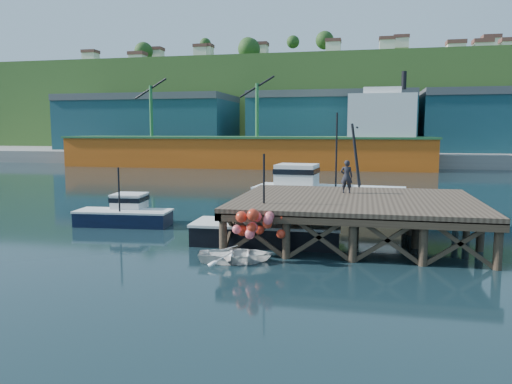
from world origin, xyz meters
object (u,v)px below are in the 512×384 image
(boat_black, at_px, (267,226))
(trawler, at_px, (326,192))
(dockworker, at_px, (347,177))
(boat_navy, at_px, (125,213))
(dinghy, at_px, (236,255))

(boat_black, relative_size, trawler, 0.71)
(dockworker, bearing_deg, boat_navy, 5.86)
(boat_navy, distance_m, trawler, 13.37)
(trawler, relative_size, dinghy, 3.24)
(trawler, xyz_separation_m, dockworker, (1.60, -6.31, 1.64))
(boat_navy, bearing_deg, dockworker, -0.76)
(boat_black, height_order, dinghy, boat_black)
(boat_navy, xyz_separation_m, trawler, (11.22, 7.24, 0.69))
(boat_black, relative_size, dockworker, 4.04)
(boat_black, distance_m, dinghy, 4.00)
(trawler, bearing_deg, boat_navy, -142.48)
(boat_navy, relative_size, dinghy, 1.78)
(boat_navy, distance_m, boat_black, 9.57)
(boat_black, bearing_deg, boat_navy, 160.34)
(boat_navy, xyz_separation_m, dockworker, (12.82, 0.93, 2.33))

